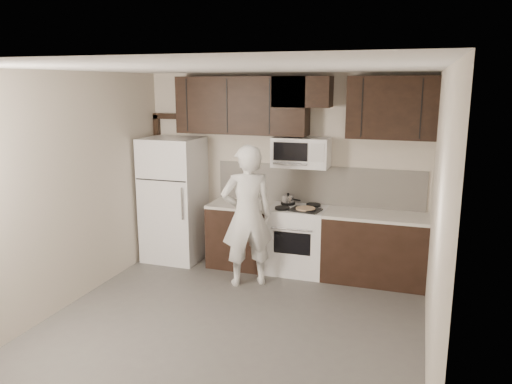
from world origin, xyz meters
The scene contains 14 objects.
floor centered at (0.00, 0.00, 0.00)m, with size 4.50×4.50×0.00m, color #565351.
back_wall centered at (0.00, 2.25, 1.35)m, with size 4.00×4.00×0.00m, color beige.
ceiling centered at (0.00, 0.00, 2.70)m, with size 4.50×4.50×0.00m, color white.
counter_run centered at (0.60, 1.94, 0.46)m, with size 2.95×0.64×0.91m.
stove centered at (0.30, 1.94, 0.46)m, with size 0.76×0.66×0.94m.
backsplash centered at (0.50, 2.24, 1.18)m, with size 2.90×0.02×0.54m, color silver.
upper_cabinets centered at (0.21, 2.08, 2.28)m, with size 3.48×0.35×0.78m.
microwave centered at (0.30, 2.06, 1.65)m, with size 0.76×0.42×0.40m.
refrigerator centered at (-1.55, 1.89, 0.90)m, with size 0.80×0.76×1.80m.
door_trim centered at (-1.92, 2.21, 1.25)m, with size 0.50×0.08×2.12m.
saucepan centered at (0.12, 2.09, 0.98)m, with size 0.28×0.18×0.16m.
baking_tray centered at (0.43, 1.82, 0.92)m, with size 0.38×0.29×0.02m, color black.
pizza centered at (0.43, 1.82, 0.94)m, with size 0.26×0.26×0.02m, color #D5B88F.
person centered at (-0.21, 1.31, 0.91)m, with size 0.67×0.44×1.83m, color white.
Camera 1 is at (1.82, -4.45, 2.57)m, focal length 35.00 mm.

